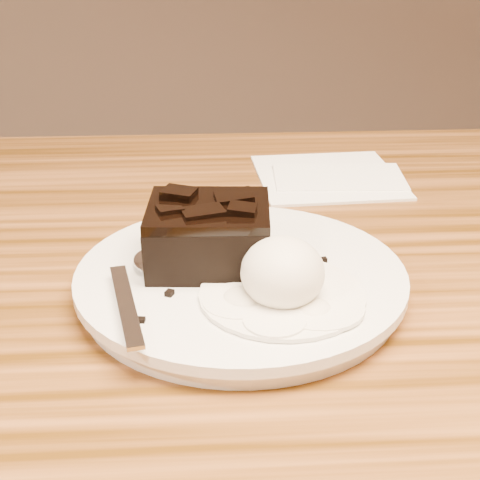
{
  "coord_description": "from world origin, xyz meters",
  "views": [
    {
      "loc": [
        -0.05,
        -0.46,
        1.02
      ],
      "look_at": [
        -0.02,
        0.01,
        0.79
      ],
      "focal_mm": 53.18,
      "sensor_mm": 36.0,
      "label": 1
    }
  ],
  "objects": [
    {
      "name": "ice_cream_scoop",
      "position": [
        0.0,
        -0.04,
        0.79
      ],
      "size": [
        0.06,
        0.06,
        0.05
      ],
      "primitive_type": "ellipsoid",
      "color": "silver",
      "rests_on": "plate"
    },
    {
      "name": "napkin",
      "position": [
        0.08,
        0.24,
        0.75
      ],
      "size": [
        0.15,
        0.15,
        0.01
      ],
      "primitive_type": "cube",
      "rotation": [
        0.0,
        0.0,
        0.06
      ],
      "color": "white",
      "rests_on": "dining_table"
    },
    {
      "name": "crumb_a",
      "position": [
        -0.07,
        -0.04,
        0.77
      ],
      "size": [
        0.01,
        0.01,
        0.0
      ],
      "primitive_type": "cube",
      "rotation": [
        0.0,
        0.0,
        1.11
      ],
      "color": "black",
      "rests_on": "plate"
    },
    {
      "name": "crumb_b",
      "position": [
        -0.09,
        -0.07,
        0.77
      ],
      "size": [
        0.01,
        0.01,
        0.0
      ],
      "primitive_type": "cube",
      "rotation": [
        0.0,
        0.0,
        1.42
      ],
      "color": "black",
      "rests_on": "plate"
    },
    {
      "name": "plate",
      "position": [
        -0.02,
        -0.0,
        0.76
      ],
      "size": [
        0.24,
        0.24,
        0.02
      ],
      "primitive_type": "cylinder",
      "color": "silver",
      "rests_on": "dining_table"
    },
    {
      "name": "crumb_c",
      "position": [
        0.04,
        0.01,
        0.77
      ],
      "size": [
        0.01,
        0.01,
        0.0
      ],
      "primitive_type": "cube",
      "rotation": [
        0.0,
        0.0,
        0.19
      ],
      "color": "black",
      "rests_on": "plate"
    },
    {
      "name": "spoon",
      "position": [
        -0.09,
        0.01,
        0.77
      ],
      "size": [
        0.06,
        0.16,
        0.01
      ],
      "primitive_type": null,
      "rotation": [
        0.0,
        0.0,
        0.2
      ],
      "color": "silver",
      "rests_on": "plate"
    },
    {
      "name": "brownie",
      "position": [
        -0.05,
        0.01,
        0.79
      ],
      "size": [
        0.09,
        0.08,
        0.04
      ],
      "primitive_type": "cube",
      "rotation": [
        0.0,
        0.0,
        -0.07
      ],
      "color": "black",
      "rests_on": "plate"
    },
    {
      "name": "melt_puddle",
      "position": [
        0.0,
        -0.04,
        0.77
      ],
      "size": [
        0.11,
        0.11,
        0.0
      ],
      "primitive_type": "cylinder",
      "color": "white",
      "rests_on": "plate"
    }
  ]
}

